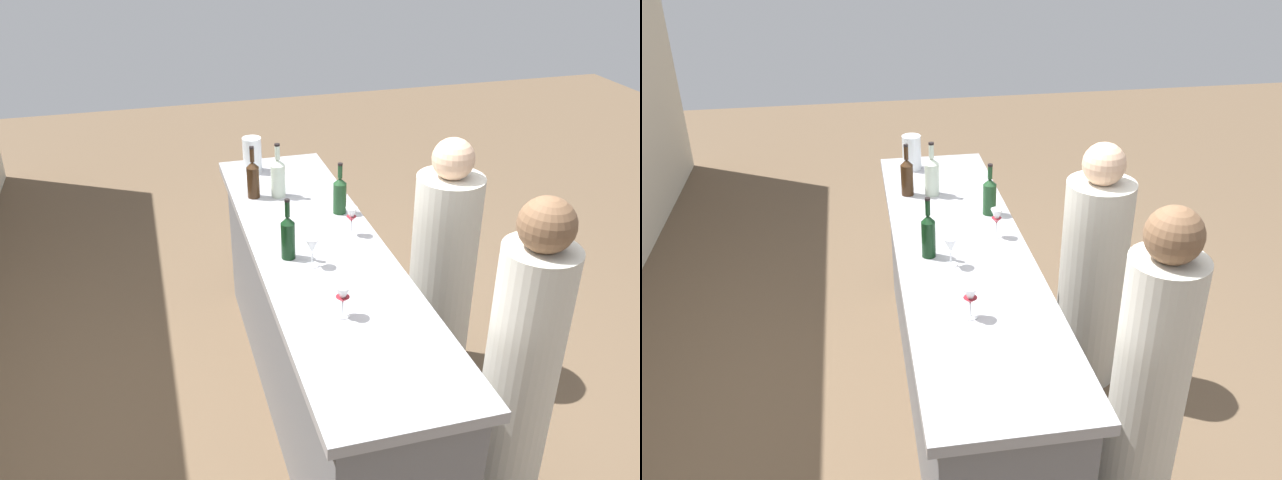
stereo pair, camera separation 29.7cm
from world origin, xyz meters
The scene contains 12 objects.
ground_plane centered at (0.00, 0.00, 0.00)m, with size 12.00×12.00×0.00m, color brown.
bar_counter centered at (0.00, 0.00, 0.50)m, with size 2.57×0.65×0.99m.
wine_bottle_leftmost_dark_green centered at (-0.04, 0.17, 1.11)m, with size 0.07×0.07×0.31m.
wine_bottle_second_left_olive_green centered at (0.37, -0.21, 1.10)m, with size 0.07×0.07×0.29m.
wine_bottle_center_clear_pale centered at (0.68, 0.06, 1.11)m, with size 0.08×0.08×0.32m.
wine_bottle_second_right_amber_brown centered at (0.70, 0.20, 1.11)m, with size 0.07×0.07×0.31m.
wine_glass_near_left centered at (0.11, -0.19, 1.09)m, with size 0.07×0.07×0.15m.
wine_glass_near_center centered at (-0.58, 0.06, 1.09)m, with size 0.07×0.07×0.15m.
wine_glass_near_right centered at (-0.15, 0.08, 1.09)m, with size 0.07×0.07×0.15m.
water_pitcher centered at (1.09, 0.14, 1.10)m, with size 0.12×0.12×0.22m.
person_left_guest centered at (0.15, -0.75, 0.66)m, with size 0.45×0.45×1.44m.
person_center_guest centered at (-0.90, -0.61, 0.75)m, with size 0.31×0.31×1.59m.
Camera 2 is at (-2.86, 0.47, 2.58)m, focal length 37.67 mm.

